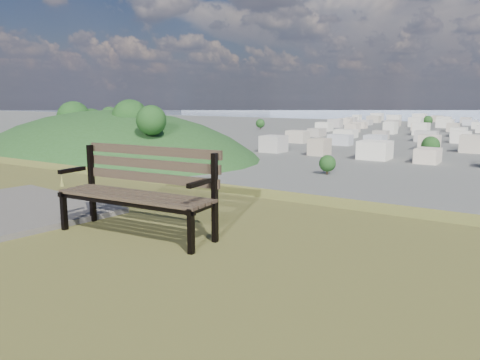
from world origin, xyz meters
The scene contains 2 objects.
park_bench centered at (-0.85, 1.76, 25.52)m, with size 1.79×0.70×0.92m.
green_wooded_hill centered at (-162.05, 143.86, 0.12)m, with size 163.38×130.71×81.69m.
Camera 1 is at (2.66, -1.70, 26.43)m, focal length 35.00 mm.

